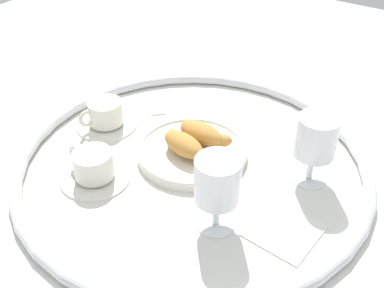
# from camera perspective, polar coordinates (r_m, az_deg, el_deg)

# --- Properties ---
(ground_plane) EXTENTS (2.20, 2.20, 0.00)m
(ground_plane) POSITION_cam_1_polar(r_m,az_deg,el_deg) (0.93, 0.06, -2.63)
(ground_plane) COLOR silver
(table_chrome_rim) EXTENTS (0.70, 0.70, 0.02)m
(table_chrome_rim) POSITION_cam_1_polar(r_m,az_deg,el_deg) (0.92, 0.06, -2.05)
(table_chrome_rim) COLOR silver
(table_chrome_rim) RESTS_ON ground_plane
(pastry_plate) EXTENTS (0.23, 0.23, 0.02)m
(pastry_plate) POSITION_cam_1_polar(r_m,az_deg,el_deg) (0.94, 0.00, -0.90)
(pastry_plate) COLOR silver
(pastry_plate) RESTS_ON ground_plane
(croissant_large) EXTENTS (0.13, 0.08, 0.04)m
(croissant_large) POSITION_cam_1_polar(r_m,az_deg,el_deg) (0.91, -0.99, -0.14)
(croissant_large) COLOR #CC893D
(croissant_large) RESTS_ON pastry_plate
(croissant_small) EXTENTS (0.14, 0.07, 0.04)m
(croissant_small) POSITION_cam_1_polar(r_m,az_deg,el_deg) (0.94, 1.21, 1.37)
(croissant_small) COLOR #CC893D
(croissant_small) RESTS_ON pastry_plate
(coffee_cup_near) EXTENTS (0.14, 0.14, 0.06)m
(coffee_cup_near) POSITION_cam_1_polar(r_m,az_deg,el_deg) (0.90, -12.12, -2.89)
(coffee_cup_near) COLOR silver
(coffee_cup_near) RESTS_ON ground_plane
(coffee_cup_far) EXTENTS (0.14, 0.14, 0.06)m
(coffee_cup_far) POSITION_cam_1_polar(r_m,az_deg,el_deg) (1.04, -10.69, 3.47)
(coffee_cup_far) COLOR silver
(coffee_cup_far) RESTS_ON ground_plane
(juice_glass_left) EXTENTS (0.08, 0.08, 0.14)m
(juice_glass_left) POSITION_cam_1_polar(r_m,az_deg,el_deg) (0.74, 3.16, -4.90)
(juice_glass_left) COLOR white
(juice_glass_left) RESTS_ON ground_plane
(juice_glass_right) EXTENTS (0.08, 0.08, 0.14)m
(juice_glass_right) POSITION_cam_1_polar(r_m,az_deg,el_deg) (0.87, 15.11, 0.53)
(juice_glass_right) COLOR white
(juice_glass_right) RESTS_ON ground_plane
(sugar_packet) EXTENTS (0.06, 0.06, 0.01)m
(sugar_packet) POSITION_cam_1_polar(r_m,az_deg,el_deg) (1.10, -4.39, 4.45)
(sugar_packet) COLOR white
(sugar_packet) RESTS_ON ground_plane
(folded_napkin) EXTENTS (0.12, 0.12, 0.01)m
(folded_napkin) POSITION_cam_1_polar(r_m,az_deg,el_deg) (0.81, 11.31, -10.43)
(folded_napkin) COLOR silver
(folded_napkin) RESTS_ON ground_plane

